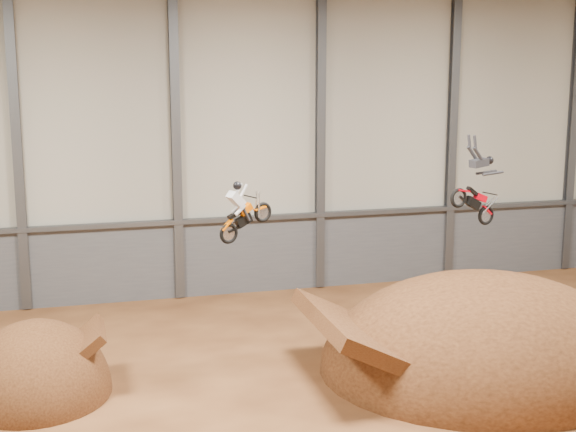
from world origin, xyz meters
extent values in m
plane|color=#542D16|center=(0.00, 0.00, 0.00)|extent=(40.00, 40.00, 0.00)
cube|color=#B1AD9D|center=(0.00, 15.00, 7.00)|extent=(40.00, 0.10, 14.00)
cube|color=#515358|center=(0.00, 14.90, 1.75)|extent=(39.80, 0.18, 3.50)
cube|color=#47494F|center=(0.00, 14.75, 3.55)|extent=(39.80, 0.35, 0.20)
cube|color=#47494F|center=(-10.00, 14.80, 7.00)|extent=(0.40, 0.36, 13.90)
cube|color=#47494F|center=(-3.33, 14.80, 7.00)|extent=(0.40, 0.36, 13.90)
cube|color=#47494F|center=(3.33, 14.80, 7.00)|extent=(0.40, 0.36, 13.90)
cube|color=#47494F|center=(10.00, 14.80, 7.00)|extent=(0.40, 0.36, 13.90)
cube|color=#47494F|center=(16.67, 14.80, 7.00)|extent=(0.40, 0.36, 13.90)
ellipsoid|color=#391D0E|center=(-9.25, 5.27, 0.00)|extent=(4.78, 5.51, 4.78)
ellipsoid|color=#391D0E|center=(5.82, 3.49, 0.00)|extent=(11.57, 10.23, 6.67)
camera|label=1|loc=(-7.76, -20.54, 10.62)|focal=50.00mm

